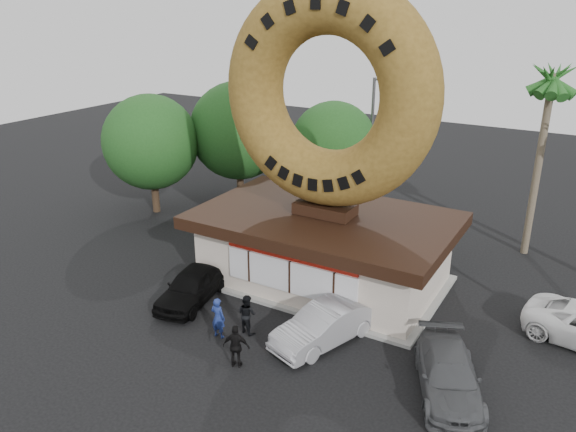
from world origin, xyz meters
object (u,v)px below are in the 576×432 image
(donut_shop, at_px, (324,246))
(street_lamp, at_px, (374,138))
(person_left, at_px, (218,318))
(giant_donut, at_px, (328,95))
(car_silver, at_px, (325,325))
(car_grey, at_px, (449,375))
(person_right, at_px, (236,346))
(person_center, at_px, (247,314))
(car_black, at_px, (192,286))

(donut_shop, height_order, street_lamp, street_lamp)
(donut_shop, distance_m, person_left, 6.35)
(giant_donut, bearing_deg, donut_shop, -90.00)
(donut_shop, xyz_separation_m, car_silver, (2.28, -4.38, -1.03))
(donut_shop, bearing_deg, car_grey, -34.91)
(giant_donut, xyz_separation_m, person_left, (-1.39, -6.14, -7.70))
(giant_donut, bearing_deg, car_grey, -35.00)
(street_lamp, height_order, person_right, street_lamp)
(giant_donut, xyz_separation_m, person_right, (0.30, -7.33, -7.71))
(giant_donut, height_order, person_right, giant_donut)
(person_left, height_order, person_center, person_left)
(street_lamp, relative_size, person_center, 4.97)
(street_lamp, relative_size, car_silver, 1.79)
(person_center, distance_m, car_silver, 3.05)
(person_left, height_order, person_right, person_left)
(street_lamp, bearing_deg, car_grey, -59.08)
(donut_shop, height_order, car_grey, donut_shop)
(donut_shop, xyz_separation_m, person_center, (-0.62, -5.30, -0.96))
(person_right, height_order, car_silver, person_right)
(donut_shop, xyz_separation_m, street_lamp, (-1.86, 10.02, 2.72))
(person_left, distance_m, car_silver, 4.06)
(donut_shop, xyz_separation_m, person_right, (0.30, -7.31, -0.95))
(street_lamp, bearing_deg, car_black, -98.47)
(person_center, relative_size, person_right, 0.98)
(person_center, bearing_deg, person_left, 59.82)
(person_right, bearing_deg, car_grey, 179.72)
(giant_donut, distance_m, person_right, 10.64)
(person_left, bearing_deg, person_right, 144.57)
(giant_donut, bearing_deg, person_left, -102.71)
(donut_shop, relative_size, person_center, 6.96)
(street_lamp, relative_size, person_left, 4.81)
(car_grey, bearing_deg, person_center, 158.74)
(donut_shop, relative_size, person_left, 6.74)
(person_center, relative_size, car_black, 0.38)
(giant_donut, height_order, person_center, giant_donut)
(giant_donut, distance_m, car_grey, 11.72)
(car_black, bearing_deg, car_silver, -9.19)
(person_center, distance_m, car_grey, 7.75)
(person_center, height_order, car_silver, person_center)
(person_left, xyz_separation_m, car_black, (-2.63, 1.63, -0.10))
(street_lamp, distance_m, car_grey, 17.88)
(person_left, relative_size, car_black, 0.39)
(donut_shop, relative_size, car_grey, 2.42)
(car_silver, bearing_deg, street_lamp, 125.20)
(person_left, distance_m, person_center, 1.13)
(giant_donut, xyz_separation_m, street_lamp, (-1.86, 10.00, -4.05))
(street_lamp, relative_size, car_grey, 1.73)
(person_left, bearing_deg, street_lamp, -88.63)
(person_center, bearing_deg, giant_donut, -83.81)
(donut_shop, relative_size, street_lamp, 1.40)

